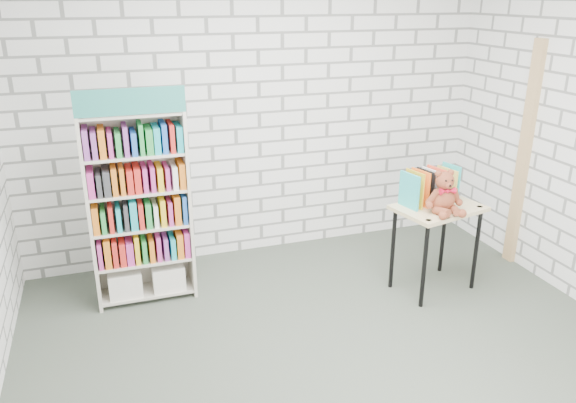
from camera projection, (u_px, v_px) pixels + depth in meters
name	position (u px, v px, depth m)	size (l,w,h in m)	color
ground	(339.00, 359.00, 4.02)	(4.50, 4.50, 0.00)	#40483C
room_shell	(348.00, 113.00, 3.39)	(4.52, 4.02, 2.81)	silver
bookshelf	(140.00, 207.00, 4.57)	(0.81, 0.31, 1.81)	beige
display_table	(437.00, 218.00, 4.77)	(0.81, 0.64, 0.77)	tan
table_books	(430.00, 186.00, 4.77)	(0.54, 0.32, 0.30)	#28B0B0
teddy_bear	(444.00, 196.00, 4.57)	(0.33, 0.30, 0.35)	brown
door_trim	(524.00, 157.00, 5.16)	(0.05, 0.12, 2.10)	tan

